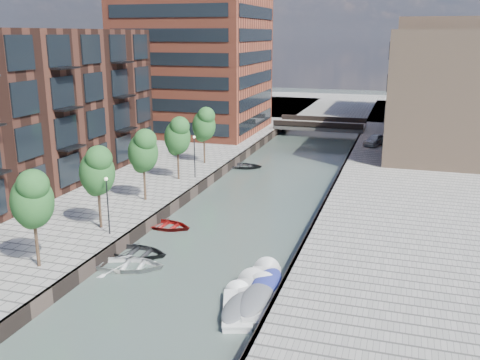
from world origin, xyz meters
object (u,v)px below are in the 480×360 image
at_px(sloop_1, 136,255).
at_px(tree_2, 32,198).
at_px(motorboat_4, 238,307).
at_px(tree_5, 177,135).
at_px(motorboat_1, 255,298).
at_px(sloop_4, 243,168).
at_px(motorboat_2, 263,300).
at_px(sloop_2, 166,228).
at_px(bridge, 320,125).
at_px(motorboat_3, 266,283).
at_px(tree_4, 143,150).
at_px(tree_6, 204,124).
at_px(car, 375,140).
at_px(sloop_3, 129,269).
at_px(tree_3, 97,170).

bearing_deg(sloop_1, tree_2, 143.16).
bearing_deg(tree_2, motorboat_4, 0.94).
bearing_deg(tree_5, motorboat_1, -56.01).
relative_size(tree_2, sloop_4, 1.34).
height_order(motorboat_2, motorboat_4, motorboat_2).
relative_size(tree_5, sloop_1, 1.31).
bearing_deg(tree_5, sloop_2, -71.83).
relative_size(bridge, motorboat_3, 2.45).
bearing_deg(motorboat_1, tree_4, 136.37).
bearing_deg(tree_6, car, 41.77).
relative_size(sloop_4, car, 1.08).
distance_m(sloop_2, motorboat_2, 13.86).
xyz_separation_m(sloop_1, sloop_3, (0.60, -2.04, 0.00)).
distance_m(sloop_2, motorboat_4, 13.98).
height_order(tree_3, sloop_3, tree_3).
xyz_separation_m(tree_6, sloop_3, (4.29, -24.81, -5.31)).
relative_size(bridge, motorboat_1, 2.30).
height_order(bridge, tree_5, tree_5).
bearing_deg(motorboat_2, tree_5, 124.98).
distance_m(tree_2, motorboat_4, 13.56).
xyz_separation_m(tree_2, tree_5, (0.00, 21.00, 0.00)).
relative_size(tree_6, sloop_2, 1.41).
xyz_separation_m(sloop_1, sloop_4, (-0.22, 25.71, 0.00)).
height_order(motorboat_3, car, car).
bearing_deg(tree_6, sloop_1, -80.80).
height_order(tree_5, sloop_1, tree_5).
relative_size(sloop_2, motorboat_4, 0.90).
bearing_deg(motorboat_3, sloop_1, 169.27).
bearing_deg(motorboat_4, bridge, 94.30).
bearing_deg(tree_3, sloop_2, 48.08).
bearing_deg(sloop_1, motorboat_4, -121.14).
height_order(motorboat_3, motorboat_4, motorboat_3).
height_order(bridge, car, car).
bearing_deg(sloop_1, tree_4, 21.19).
bearing_deg(motorboat_4, tree_5, 121.11).
bearing_deg(sloop_1, car, -21.01).
distance_m(bridge, tree_2, 54.81).
bearing_deg(sloop_2, motorboat_3, -121.37).
bearing_deg(motorboat_4, sloop_2, 131.06).
xyz_separation_m(tree_2, sloop_2, (3.37, 10.75, -5.31)).
height_order(tree_4, tree_6, same).
xyz_separation_m(tree_5, car, (17.08, 22.26, -3.61)).
bearing_deg(tree_4, bridge, 78.00).
distance_m(sloop_1, car, 40.36).
relative_size(tree_6, sloop_4, 1.34).
height_order(tree_6, sloop_1, tree_6).
relative_size(sloop_4, motorboat_4, 0.94).
distance_m(tree_2, sloop_2, 12.45).
bearing_deg(tree_4, motorboat_3, -38.47).
height_order(motorboat_1, motorboat_2, motorboat_1).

